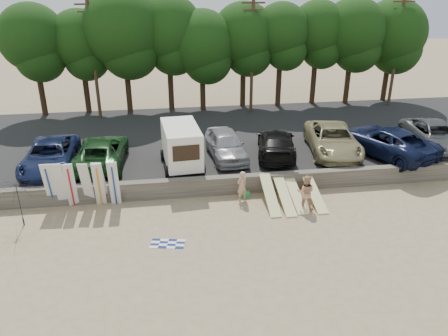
{
  "coord_description": "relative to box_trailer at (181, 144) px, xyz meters",
  "views": [
    {
      "loc": [
        -5.15,
        -17.94,
        10.86
      ],
      "look_at": [
        -2.1,
        3.0,
        1.5
      ],
      "focal_mm": 35.0,
      "sensor_mm": 36.0,
      "label": 1
    }
  ],
  "objects": [
    {
      "name": "ground",
      "position": [
        4.21,
        -5.39,
        -2.07
      ],
      "size": [
        120.0,
        120.0,
        0.0
      ],
      "primitive_type": "plane",
      "color": "tan",
      "rests_on": "ground"
    },
    {
      "name": "seawall",
      "position": [
        4.21,
        -2.39,
        -1.57
      ],
      "size": [
        44.0,
        0.5,
        1.0
      ],
      "primitive_type": "cube",
      "color": "#6B6356",
      "rests_on": "ground"
    },
    {
      "name": "parking_lot",
      "position": [
        4.21,
        5.11,
        -1.72
      ],
      "size": [
        44.0,
        14.5,
        0.7
      ],
      "primitive_type": "cube",
      "color": "#282828",
      "rests_on": "ground"
    },
    {
      "name": "treeline",
      "position": [
        4.04,
        11.96,
        4.6
      ],
      "size": [
        33.99,
        6.37,
        9.53
      ],
      "color": "#382616",
      "rests_on": "parking_lot"
    },
    {
      "name": "utility_poles",
      "position": [
        6.21,
        10.61,
        3.36
      ],
      "size": [
        25.8,
        0.26,
        9.0
      ],
      "color": "#473321",
      "rests_on": "parking_lot"
    },
    {
      "name": "box_trailer",
      "position": [
        0.0,
        0.0,
        0.0
      ],
      "size": [
        2.45,
        3.99,
        2.44
      ],
      "rotation": [
        0.0,
        0.0,
        0.08
      ],
      "color": "white",
      "rests_on": "parking_lot"
    },
    {
      "name": "car_0",
      "position": [
        -7.4,
        0.7,
        -0.56
      ],
      "size": [
        2.74,
        5.84,
        1.62
      ],
      "primitive_type": "imported",
      "rotation": [
        0.0,
        0.0,
        0.01
      ],
      "color": "#121B40",
      "rests_on": "parking_lot"
    },
    {
      "name": "car_1",
      "position": [
        -4.6,
        0.97,
        -0.57
      ],
      "size": [
        2.9,
        5.88,
        1.6
      ],
      "primitive_type": "imported",
      "rotation": [
        0.0,
        0.0,
        3.1
      ],
      "color": "#153B17",
      "rests_on": "parking_lot"
    },
    {
      "name": "car_2",
      "position": [
        2.72,
        0.99,
        -0.54
      ],
      "size": [
        2.35,
        5.03,
        1.66
      ],
      "primitive_type": "imported",
      "rotation": [
        0.0,
        0.0,
        0.08
      ],
      "color": "#96959A",
      "rests_on": "parking_lot"
    },
    {
      "name": "car_3",
      "position": [
        5.8,
        0.88,
        -0.58
      ],
      "size": [
        3.3,
        5.79,
        1.58
      ],
      "primitive_type": "imported",
      "rotation": [
        0.0,
        0.0,
        2.93
      ],
      "color": "black",
      "rests_on": "parking_lot"
    },
    {
      "name": "car_4",
      "position": [
        9.39,
        0.85,
        -0.52
      ],
      "size": [
        3.74,
        6.48,
        1.7
      ],
      "primitive_type": "imported",
      "rotation": [
        0.0,
        0.0,
        -0.16
      ],
      "color": "#988E61",
      "rests_on": "parking_lot"
    },
    {
      "name": "car_5",
      "position": [
        12.48,
        0.04,
        -0.49
      ],
      "size": [
        5.12,
        6.98,
        1.76
      ],
      "primitive_type": "imported",
      "rotation": [
        0.0,
        0.0,
        3.53
      ],
      "color": "#0E1534",
      "rests_on": "parking_lot"
    },
    {
      "name": "car_6",
      "position": [
        16.19,
        0.52,
        -0.53
      ],
      "size": [
        3.31,
        6.27,
        1.68
      ],
      "primitive_type": "imported",
      "rotation": [
        0.0,
        0.0,
        -0.09
      ],
      "color": "#434648",
      "rests_on": "parking_lot"
    },
    {
      "name": "surfboard_upright_0",
      "position": [
        -6.74,
        -2.76,
        -0.8
      ],
      "size": [
        0.5,
        0.65,
        2.55
      ],
      "primitive_type": "cube",
      "rotation": [
        0.23,
        0.0,
        0.01
      ],
      "color": "silver",
      "rests_on": "ground"
    },
    {
      "name": "surfboard_upright_1",
      "position": [
        -6.23,
        -2.81,
        -0.79
      ],
      "size": [
        0.51,
        0.62,
        2.55
      ],
      "primitive_type": "cube",
      "rotation": [
        0.22,
        0.0,
        0.01
      ],
      "color": "silver",
      "rests_on": "ground"
    },
    {
      "name": "surfboard_upright_2",
      "position": [
        -5.7,
        -2.89,
        -0.79
      ],
      "size": [
        0.56,
        0.68,
        2.55
      ],
      "primitive_type": "cube",
      "rotation": [
        0.23,
        0.0,
        0.09
      ],
      "color": "silver",
      "rests_on": "ground"
    },
    {
      "name": "surfboard_upright_3",
      "position": [
        -4.94,
        -2.83,
        -0.81
      ],
      "size": [
        0.59,
        0.81,
        2.52
      ],
      "primitive_type": "cube",
      "rotation": [
        0.27,
        0.0,
        -0.13
      ],
      "color": "silver",
      "rests_on": "ground"
    },
    {
      "name": "surfboard_upright_4",
      "position": [
        -4.32,
        -2.96,
        -0.8
      ],
      "size": [
        0.55,
        0.74,
        2.53
      ],
      "primitive_type": "cube",
      "rotation": [
        0.25,
        0.0,
        0.07
      ],
      "color": "silver",
      "rests_on": "ground"
    },
    {
      "name": "surfboard_upright_5",
      "position": [
        -4.27,
        -2.78,
        -0.81
      ],
      "size": [
        0.61,
        0.84,
        2.52
      ],
      "primitive_type": "cube",
      "rotation": [
        0.28,
        0.0,
        -0.15
      ],
      "color": "silver",
      "rests_on": "ground"
    },
    {
      "name": "surfboard_upright_6",
      "position": [
        -3.58,
        -3.02,
        -0.79
      ],
      "size": [
        0.51,
        0.59,
        2.56
      ],
      "primitive_type": "cube",
      "rotation": [
        0.2,
        0.0,
        0.02
      ],
      "color": "silver",
      "rests_on": "ground"
    },
    {
      "name": "surfboard_low_0",
      "position": [
        4.26,
        -3.98,
        -1.51
      ],
      "size": [
        0.56,
        2.83,
        1.13
      ],
      "primitive_type": "cube",
      "rotation": [
        0.36,
        0.0,
        0.0
      ],
      "color": "beige",
      "rests_on": "ground"
    },
    {
      "name": "surfboard_low_1",
      "position": [
        5.03,
        -4.02,
        -1.61
      ],
      "size": [
        0.56,
        2.9,
        0.91
      ],
      "primitive_type": "cube",
      "rotation": [
        0.29,
        0.0,
        0.0
      ],
      "color": "beige",
      "rests_on": "ground"
    },
    {
      "name": "surfboard_low_2",
      "position": [
        5.66,
        -3.87,
        -1.65
      ],
      "size": [
        0.56,
        2.92,
        0.83
      ],
      "primitive_type": "cube",
      "rotation": [
        0.26,
        0.0,
        0.0
      ],
      "color": "beige",
      "rests_on": "ground"
    },
    {
      "name": "surfboard_low_3",
      "position": [
        6.66,
        -3.95,
        -1.64
      ],
      "size": [
        0.56,
        2.91,
        0.85
      ],
      "primitive_type": "cube",
      "rotation": [
        0.27,
        0.0,
        0.0
      ],
      "color": "beige",
      "rests_on": "ground"
    },
    {
      "name": "beachgoer_a",
      "position": [
        2.91,
        -3.35,
        -1.23
      ],
      "size": [
        0.72,
        0.63,
        1.67
      ],
      "primitive_type": "imported",
      "rotation": [
        0.0,
        0.0,
        3.6
      ],
      "color": "tan",
      "rests_on": "ground"
    },
    {
      "name": "beachgoer_b",
      "position": [
        5.91,
        -4.67,
        -1.15
      ],
      "size": [
        1.09,
        0.97,
        1.84
      ],
      "primitive_type": "imported",
      "rotation": [
        0.0,
        0.0,
        2.77
      ],
      "color": "tan",
      "rests_on": "ground"
    },
    {
      "name": "cooler",
      "position": [
        3.2,
        -2.99,
        -1.91
      ],
      "size": [
        0.41,
        0.34,
        0.32
      ],
      "primitive_type": "cube",
      "rotation": [
        0.0,
        0.0,
        0.12
      ],
      "color": "#268C4A",
      "rests_on": "ground"
    },
    {
      "name": "gear_bag",
      "position": [
        6.12,
        -2.99,
        -1.96
      ],
      "size": [
        0.33,
        0.28,
        0.22
      ],
      "primitive_type": "cube",
      "rotation": [
        0.0,
        0.0,
        0.11
      ],
      "color": "#DB5219",
      "rests_on": "ground"
    },
    {
      "name": "beach_towel",
      "position": [
        -1.06,
        -6.87,
        -2.06
      ],
      "size": [
        1.76,
        1.76,
        0.0
      ],
      "primitive_type": "plane",
      "rotation": [
        0.0,
        0.0,
        -0.19
      ],
      "color": "white",
      "rests_on": "ground"
    },
    {
      "name": "beach_umbrella",
      "position": [
        -7.83,
        -4.31,
        -0.92
      ],
      "size": [
        2.57,
        2.52,
        2.29
      ],
      "primitive_type": "imported",
      "rotation": [
        0.0,
        0.0,
        4.7
      ],
      "color": "black",
      "rests_on": "ground"
    }
  ]
}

